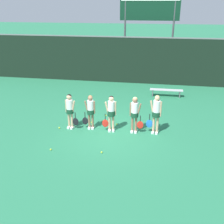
# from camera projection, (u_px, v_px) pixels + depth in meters

# --- Properties ---
(ground_plane) EXTENTS (140.00, 140.00, 0.00)m
(ground_plane) POSITION_uv_depth(u_px,v_px,m) (110.00, 130.00, 11.86)
(ground_plane) COLOR #26724C
(fence_windscreen) EXTENTS (60.00, 0.08, 3.26)m
(fence_windscreen) POSITION_uv_depth(u_px,v_px,m) (130.00, 60.00, 18.42)
(fence_windscreen) COLOR black
(fence_windscreen) RESTS_ON ground_plane
(scoreboard) EXTENTS (4.30, 0.15, 5.85)m
(scoreboard) POSITION_uv_depth(u_px,v_px,m) (149.00, 14.00, 18.88)
(scoreboard) COLOR #515156
(scoreboard) RESTS_ON ground_plane
(bench_courtside) EXTENTS (1.99, 0.39, 0.45)m
(bench_courtside) POSITION_uv_depth(u_px,v_px,m) (166.00, 91.00, 16.05)
(bench_courtside) COLOR #B2B2B7
(bench_courtside) RESTS_ON ground_plane
(player_0) EXTENTS (0.60, 0.33, 1.64)m
(player_0) POSITION_uv_depth(u_px,v_px,m) (70.00, 109.00, 11.72)
(player_0) COLOR tan
(player_0) RESTS_ON ground_plane
(player_1) EXTENTS (0.60, 0.33, 1.60)m
(player_1) POSITION_uv_depth(u_px,v_px,m) (90.00, 110.00, 11.71)
(player_1) COLOR #8C664C
(player_1) RESTS_ON ground_plane
(player_2) EXTENTS (0.62, 0.34, 1.67)m
(player_2) POSITION_uv_depth(u_px,v_px,m) (111.00, 111.00, 11.45)
(player_2) COLOR tan
(player_2) RESTS_ON ground_plane
(player_3) EXTENTS (0.62, 0.34, 1.65)m
(player_3) POSITION_uv_depth(u_px,v_px,m) (135.00, 112.00, 11.34)
(player_3) COLOR #8C664C
(player_3) RESTS_ON ground_plane
(player_4) EXTENTS (0.64, 0.35, 1.76)m
(player_4) POSITION_uv_depth(u_px,v_px,m) (156.00, 111.00, 11.23)
(player_4) COLOR tan
(player_4) RESTS_ON ground_plane
(tennis_ball_0) EXTENTS (0.07, 0.07, 0.07)m
(tennis_ball_0) POSITION_uv_depth(u_px,v_px,m) (59.00, 128.00, 12.03)
(tennis_ball_0) COLOR #CCE033
(tennis_ball_0) RESTS_ON ground_plane
(tennis_ball_1) EXTENTS (0.07, 0.07, 0.07)m
(tennis_ball_1) POSITION_uv_depth(u_px,v_px,m) (117.00, 124.00, 12.40)
(tennis_ball_1) COLOR #CCE033
(tennis_ball_1) RESTS_ON ground_plane
(tennis_ball_2) EXTENTS (0.07, 0.07, 0.07)m
(tennis_ball_2) POSITION_uv_depth(u_px,v_px,m) (51.00, 150.00, 10.24)
(tennis_ball_2) COLOR #CCE033
(tennis_ball_2) RESTS_ON ground_plane
(tennis_ball_3) EXTENTS (0.07, 0.07, 0.07)m
(tennis_ball_3) POSITION_uv_depth(u_px,v_px,m) (92.00, 122.00, 12.61)
(tennis_ball_3) COLOR #CCE033
(tennis_ball_3) RESTS_ON ground_plane
(tennis_ball_4) EXTENTS (0.07, 0.07, 0.07)m
(tennis_ball_4) POSITION_uv_depth(u_px,v_px,m) (136.00, 125.00, 12.33)
(tennis_ball_4) COLOR #CCE033
(tennis_ball_4) RESTS_ON ground_plane
(tennis_ball_5) EXTENTS (0.07, 0.07, 0.07)m
(tennis_ball_5) POSITION_uv_depth(u_px,v_px,m) (102.00, 152.00, 10.05)
(tennis_ball_5) COLOR #CCE033
(tennis_ball_5) RESTS_ON ground_plane
(tennis_ball_6) EXTENTS (0.06, 0.06, 0.06)m
(tennis_ball_6) POSITION_uv_depth(u_px,v_px,m) (106.00, 115.00, 13.38)
(tennis_ball_6) COLOR #CCE033
(tennis_ball_6) RESTS_ON ground_plane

